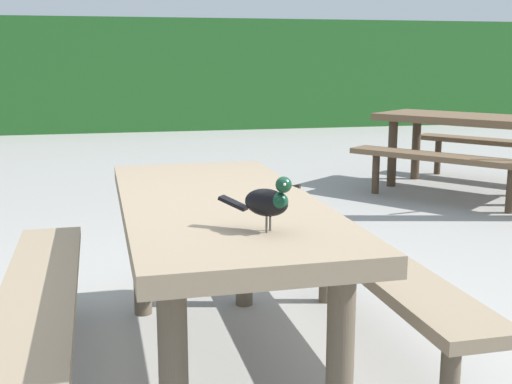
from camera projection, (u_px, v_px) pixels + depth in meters
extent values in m
plane|color=gray|center=(220.00, 368.00, 2.79)|extent=(60.00, 60.00, 0.00)
cube|color=#235B23|center=(128.00, 74.00, 12.26)|extent=(28.00, 1.93, 1.97)
cube|color=#84725B|center=(217.00, 207.00, 2.64)|extent=(0.79, 1.81, 0.07)
cylinder|color=brown|center=(174.00, 381.00, 1.98)|extent=(0.09, 0.09, 0.67)
cylinder|color=brown|center=(340.00, 362.00, 2.10)|extent=(0.09, 0.09, 0.67)
cylinder|color=brown|center=(141.00, 251.00, 3.32)|extent=(0.09, 0.09, 0.67)
cylinder|color=brown|center=(244.00, 244.00, 3.44)|extent=(0.09, 0.09, 0.67)
cube|color=#84725B|center=(39.00, 289.00, 2.53)|extent=(0.31, 1.71, 0.05)
cylinder|color=brown|center=(53.00, 288.00, 3.19)|extent=(0.07, 0.07, 0.39)
cube|color=#84725B|center=(377.00, 263.00, 2.86)|extent=(0.31, 1.71, 0.05)
cylinder|color=brown|center=(450.00, 378.00, 2.29)|extent=(0.07, 0.07, 0.39)
cylinder|color=brown|center=(326.00, 267.00, 3.51)|extent=(0.07, 0.07, 0.39)
ellipsoid|color=black|center=(266.00, 203.00, 2.11)|extent=(0.16, 0.15, 0.09)
ellipsoid|color=#0F3823|center=(278.00, 202.00, 2.09)|extent=(0.09, 0.09, 0.06)
sphere|color=#0F3823|center=(284.00, 185.00, 2.07)|extent=(0.05, 0.05, 0.05)
sphere|color=#EAE08C|center=(290.00, 182.00, 2.08)|extent=(0.01, 0.01, 0.01)
sphere|color=#EAE08C|center=(285.00, 184.00, 2.04)|extent=(0.01, 0.01, 0.01)
cone|color=black|center=(296.00, 186.00, 2.05)|extent=(0.03, 0.03, 0.02)
cube|color=black|center=(233.00, 203.00, 2.16)|extent=(0.10, 0.09, 0.04)
cylinder|color=#47423D|center=(270.00, 222.00, 2.13)|extent=(0.01, 0.01, 0.05)
cylinder|color=#47423D|center=(267.00, 224.00, 2.10)|extent=(0.01, 0.01, 0.05)
cube|color=brown|center=(472.00, 119.00, 6.35)|extent=(1.70, 1.89, 0.07)
cylinder|color=#423324|center=(392.00, 154.00, 6.66)|extent=(0.09, 0.09, 0.67)
cylinder|color=#423324|center=(416.00, 148.00, 7.07)|extent=(0.09, 0.09, 0.67)
cube|color=brown|center=(440.00, 157.00, 5.88)|extent=(1.27, 1.52, 0.05)
cylinder|color=#423324|center=(511.00, 190.00, 5.53)|extent=(0.07, 0.07, 0.39)
cylinder|color=#423324|center=(376.00, 174.00, 6.33)|extent=(0.07, 0.07, 0.39)
cube|color=brown|center=(496.00, 142.00, 6.94)|extent=(1.27, 1.52, 0.05)
cylinder|color=#423324|center=(438.00, 157.00, 7.38)|extent=(0.07, 0.07, 0.39)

